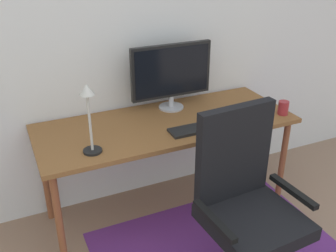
# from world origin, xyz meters

# --- Properties ---
(wall_back) EXTENTS (6.00, 0.10, 2.60)m
(wall_back) POSITION_xyz_m (0.00, 2.20, 1.30)
(wall_back) COLOR silver
(wall_back) RESTS_ON ground
(desk) EXTENTS (1.73, 0.68, 0.75)m
(desk) POSITION_xyz_m (0.26, 1.79, 0.68)
(desk) COLOR brown
(desk) RESTS_ON ground
(monitor) EXTENTS (0.59, 0.18, 0.47)m
(monitor) POSITION_xyz_m (0.39, 1.99, 1.01)
(monitor) COLOR #B2B2B7
(monitor) RESTS_ON desk
(keyboard) EXTENTS (0.43, 0.13, 0.02)m
(keyboard) POSITION_xyz_m (0.42, 1.60, 0.75)
(keyboard) COLOR black
(keyboard) RESTS_ON desk
(computer_mouse) EXTENTS (0.06, 0.10, 0.03)m
(computer_mouse) POSITION_xyz_m (0.76, 1.65, 0.76)
(computer_mouse) COLOR black
(computer_mouse) RESTS_ON desk
(coffee_cup) EXTENTS (0.07, 0.07, 0.10)m
(coffee_cup) POSITION_xyz_m (1.06, 1.57, 0.79)
(coffee_cup) COLOR maroon
(coffee_cup) RESTS_ON desk
(cell_phone) EXTENTS (0.07, 0.14, 0.01)m
(cell_phone) POSITION_xyz_m (0.95, 1.65, 0.75)
(cell_phone) COLOR black
(cell_phone) RESTS_ON desk
(desk_lamp) EXTENTS (0.11, 0.11, 0.42)m
(desk_lamp) POSITION_xyz_m (-0.29, 1.60, 1.01)
(desk_lamp) COLOR black
(desk_lamp) RESTS_ON desk
(office_chair) EXTENTS (0.59, 0.52, 1.08)m
(office_chair) POSITION_xyz_m (0.40, 1.01, 0.46)
(office_chair) COLOR slate
(office_chair) RESTS_ON ground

